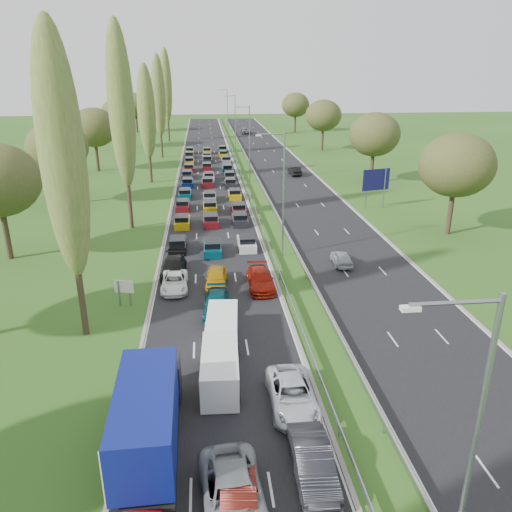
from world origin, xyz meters
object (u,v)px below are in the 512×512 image
blue_lorry (149,413)px  info_sign (124,289)px  white_van_front (220,367)px  direction_sign (376,181)px  near_car_3 (174,267)px  near_car_2 (175,282)px  white_van_rear (222,328)px

blue_lorry → info_sign: bearing=101.0°
white_van_front → direction_sign: (21.82, 37.53, 2.47)m
near_car_3 → info_sign: (-3.48, -5.74, 0.60)m
near_car_2 → direction_sign: size_ratio=0.90×
blue_lorry → direction_sign: direction_sign is taller
blue_lorry → info_sign: (-3.48, 16.19, -0.71)m
near_car_2 → near_car_3: 3.09m
blue_lorry → white_van_rear: size_ratio=1.86×
near_car_3 → direction_sign: bearing=41.2°
white_van_rear → near_car_3: bearing=112.0°
white_van_front → white_van_rear: 4.79m
near_car_3 → white_van_front: 17.26m
near_car_3 → blue_lorry: (0.01, -21.93, 1.31)m
direction_sign → blue_lorry: bearing=-120.7°
near_car_2 → blue_lorry: blue_lorry is taller
near_car_3 → blue_lorry: bearing=-87.9°
white_van_front → white_van_rear: (0.32, 4.78, -0.04)m
white_van_front → blue_lorry: bearing=-122.3°
white_van_rear → direction_sign: direction_sign is taller
blue_lorry → white_van_front: blue_lorry is taller
near_car_3 → info_sign: 6.74m
near_car_3 → white_van_rear: (3.82, -12.12, 0.29)m
blue_lorry → white_van_rear: blue_lorry is taller
white_van_rear → info_sign: size_ratio=2.44×
near_car_2 → blue_lorry: (-0.22, -18.84, 1.41)m
white_van_front → direction_sign: direction_sign is taller
near_car_2 → direction_sign: (25.10, 23.72, 2.90)m
direction_sign → white_van_rear: bearing=-123.3°
near_car_2 → white_van_rear: (3.60, -9.03, 0.39)m
info_sign → direction_sign: 39.12m
near_car_2 → info_sign: info_sign is taller
white_van_front → direction_sign: bearing=62.3°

